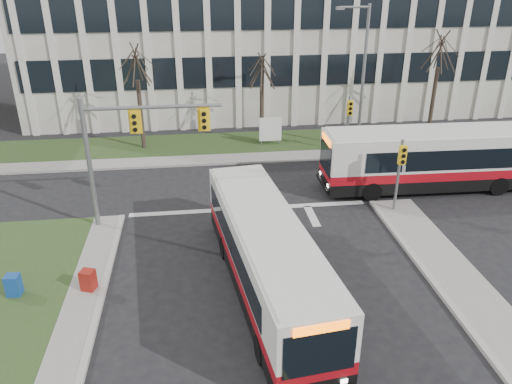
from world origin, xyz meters
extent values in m
plane|color=black|center=(0.00, 0.00, 0.00)|extent=(120.00, 120.00, 0.00)
cube|color=#9E9B93|center=(5.00, 15.20, 0.07)|extent=(44.00, 1.60, 0.14)
cube|color=#314A1F|center=(5.00, 18.00, 0.06)|extent=(44.00, 5.00, 0.12)
cube|color=silver|center=(5.00, 30.00, 6.00)|extent=(40.00, 16.00, 12.00)
cylinder|color=slate|center=(-7.30, 7.20, 3.10)|extent=(0.22, 0.22, 6.20)
cylinder|color=slate|center=(-4.30, 7.20, 5.70)|extent=(6.00, 0.16, 0.16)
cube|color=yellow|center=(-5.10, 7.05, 5.10)|extent=(0.34, 0.24, 0.92)
cube|color=yellow|center=(-2.10, 7.05, 5.10)|extent=(0.34, 0.24, 0.92)
cylinder|color=slate|center=(7.20, 7.00, 1.90)|extent=(0.14, 0.14, 3.80)
cube|color=yellow|center=(7.20, 6.80, 3.10)|extent=(0.34, 0.24, 0.92)
cylinder|color=slate|center=(7.20, 15.50, 1.90)|extent=(0.14, 0.14, 3.80)
cube|color=yellow|center=(7.20, 15.30, 3.10)|extent=(0.34, 0.24, 0.92)
cylinder|color=slate|center=(8.20, 16.20, 4.60)|extent=(0.20, 0.20, 9.20)
cylinder|color=slate|center=(7.30, 16.20, 9.00)|extent=(1.80, 0.14, 0.14)
cube|color=slate|center=(6.40, 16.20, 8.95)|extent=(0.50, 0.25, 0.18)
cylinder|color=slate|center=(1.90, 17.50, 0.50)|extent=(0.08, 0.08, 1.00)
cylinder|color=slate|center=(3.10, 17.50, 0.50)|extent=(0.08, 0.08, 1.00)
cube|color=white|center=(2.50, 17.50, 1.20)|extent=(1.50, 0.12, 1.60)
cylinder|color=#42352B|center=(-6.00, 18.00, 2.31)|extent=(0.28, 0.28, 4.62)
cylinder|color=#42352B|center=(2.00, 18.20, 2.05)|extent=(0.28, 0.28, 4.09)
cylinder|color=#42352B|center=(14.00, 18.00, 2.48)|extent=(0.28, 0.28, 4.95)
cube|color=navy|center=(-9.50, 1.96, 0.47)|extent=(0.53, 0.48, 0.95)
cube|color=maroon|center=(-6.80, 1.93, 0.47)|extent=(0.62, 0.59, 0.95)
camera|label=1|loc=(-2.46, -14.38, 11.41)|focal=35.00mm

